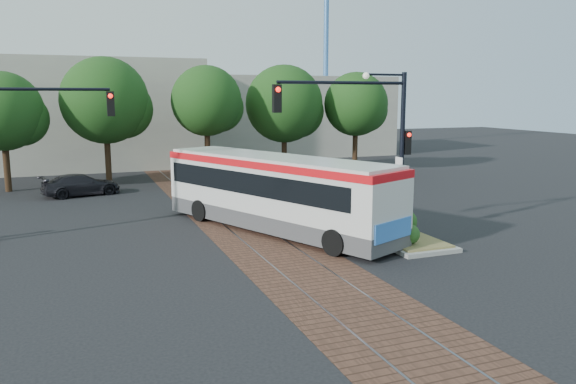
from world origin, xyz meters
name	(u,v)px	position (x,y,z in m)	size (l,w,h in m)	color
ground	(267,244)	(0.00, 0.00, 0.00)	(120.00, 120.00, 0.00)	black
trackbed	(237,221)	(0.00, 4.00, 0.01)	(3.60, 40.00, 0.02)	brown
tree_row	(200,104)	(1.21, 16.42, 4.85)	(26.40, 5.60, 7.67)	#382314
warehouses	(148,115)	(-0.53, 28.75, 3.81)	(40.00, 13.00, 8.00)	#ADA899
crane	(326,40)	(18.00, 34.00, 10.88)	(8.00, 0.50, 18.00)	#3F72B2
city_bus	(275,189)	(0.95, 1.82, 1.68)	(6.75, 11.20, 3.01)	#454548
traffic_island	(394,229)	(4.82, -0.90, 0.33)	(2.20, 5.20, 1.13)	gray
signal_pole_main	(374,129)	(3.86, -0.81, 4.16)	(5.49, 0.46, 6.00)	black
signal_pole_left	(17,137)	(-8.37, 4.00, 3.86)	(4.99, 0.34, 6.00)	black
parked_car	(81,185)	(-6.17, 13.14, 0.59)	(1.66, 4.07, 1.18)	black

